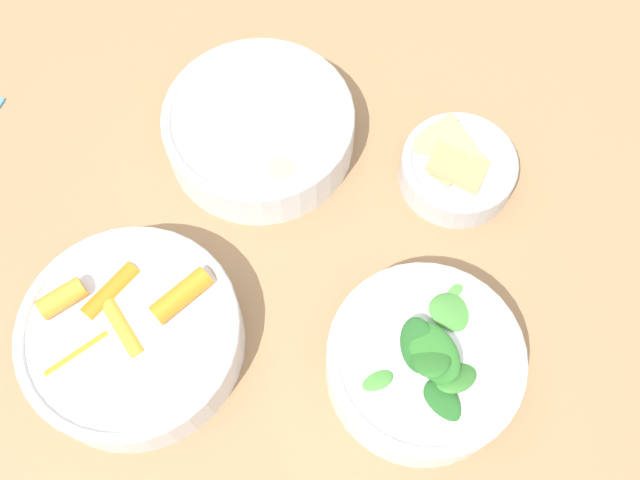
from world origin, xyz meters
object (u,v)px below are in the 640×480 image
object	(u,v)px
bowl_greens	(423,361)
bowl_beans_hotdog	(260,129)
bowl_carrots	(132,335)
bowl_cookies	(458,167)

from	to	relation	value
bowl_greens	bowl_beans_hotdog	xyz separation A→B (m)	(0.22, 0.18, -0.01)
bowl_carrots	bowl_beans_hotdog	bearing A→B (deg)	-18.05
bowl_cookies	bowl_greens	bearing A→B (deg)	174.50
bowl_carrots	bowl_cookies	xyz separation A→B (m)	(0.21, -0.27, -0.01)
bowl_greens	bowl_beans_hotdog	size ratio (longest dim) A/B	0.89
bowl_beans_hotdog	bowl_cookies	xyz separation A→B (m)	(-0.01, -0.20, -0.00)
bowl_carrots	bowl_beans_hotdog	size ratio (longest dim) A/B	1.02
bowl_beans_hotdog	bowl_carrots	bearing A→B (deg)	161.95
bowl_cookies	bowl_carrots	bearing A→B (deg)	127.88
bowl_carrots	bowl_greens	size ratio (longest dim) A/B	1.14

